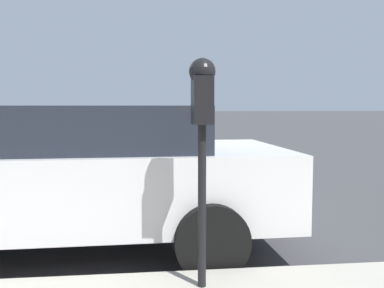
% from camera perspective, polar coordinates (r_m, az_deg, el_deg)
% --- Properties ---
extents(ground_plane, '(220.00, 220.00, 0.00)m').
position_cam_1_polar(ground_plane, '(5.86, -7.99, -9.48)').
color(ground_plane, '#424244').
extents(parking_meter, '(0.21, 0.19, 1.66)m').
position_cam_1_polar(parking_meter, '(3.19, 1.30, 3.96)').
color(parking_meter, black).
rests_on(parking_meter, sidewalk).
extents(car_white, '(2.20, 4.67, 1.45)m').
position_cam_1_polar(car_white, '(4.68, -16.83, -3.54)').
color(car_white, silver).
rests_on(car_white, ground_plane).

